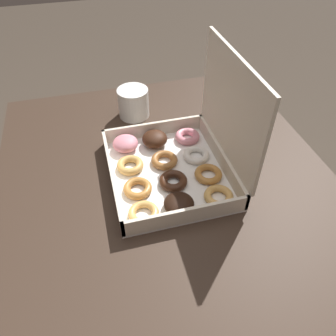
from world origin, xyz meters
name	(u,v)px	position (x,y,z in m)	size (l,w,h in m)	color
ground_plane	(168,306)	(0.00, 0.00, 0.00)	(8.00, 8.00, 0.00)	#42382D
dining_table	(168,209)	(0.00, 0.00, 0.61)	(0.97, 0.84, 0.72)	#38281E
donut_box	(179,156)	(-0.03, 0.04, 0.77)	(0.33, 0.30, 0.30)	white
coffee_mug	(133,102)	(-0.30, -0.03, 0.77)	(0.09, 0.09, 0.09)	white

